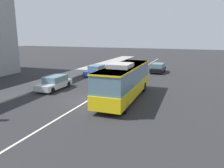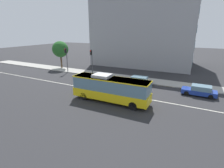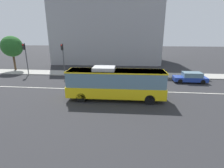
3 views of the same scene
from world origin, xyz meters
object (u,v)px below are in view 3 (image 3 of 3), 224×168
object	(u,v)px
traffic_light_near_corner	(63,54)
street_tree_kerbside_left	(12,46)
transit_bus	(115,83)
sedan_silver	(126,75)
sedan_blue	(191,77)
traffic_light_mid_block	(25,53)

from	to	relation	value
traffic_light_near_corner	street_tree_kerbside_left	distance (m)	11.00
transit_bus	street_tree_kerbside_left	distance (m)	23.69
sedan_silver	street_tree_kerbside_left	bearing A→B (deg)	-12.12
sedan_blue	sedan_silver	size ratio (longest dim) A/B	1.00
traffic_light_near_corner	sedan_blue	bearing A→B (deg)	83.31
transit_bus	sedan_silver	distance (m)	8.34
sedan_silver	traffic_light_near_corner	world-z (taller)	traffic_light_near_corner
sedan_blue	traffic_light_mid_block	world-z (taller)	traffic_light_mid_block
sedan_blue	sedan_silver	xyz separation A→B (m)	(-9.19, 0.65, 0.00)
traffic_light_mid_block	sedan_silver	bearing A→B (deg)	86.08
traffic_light_near_corner	sedan_silver	bearing A→B (deg)	81.29
street_tree_kerbside_left	transit_bus	bearing A→B (deg)	-32.08
sedan_blue	traffic_light_mid_block	distance (m)	26.08
sedan_silver	traffic_light_near_corner	distance (m)	10.71
traffic_light_mid_block	street_tree_kerbside_left	xyz separation A→B (m)	(-4.17, 2.77, 0.90)
traffic_light_near_corner	street_tree_kerbside_left	world-z (taller)	street_tree_kerbside_left
transit_bus	traffic_light_mid_block	xyz separation A→B (m)	(-15.77, 9.73, 1.75)
sedan_silver	traffic_light_mid_block	bearing A→B (deg)	-5.68
sedan_silver	traffic_light_near_corner	bearing A→B (deg)	-8.83
traffic_light_mid_block	transit_bus	bearing A→B (deg)	59.58
traffic_light_near_corner	street_tree_kerbside_left	bearing A→B (deg)	-105.10
transit_bus	sedan_blue	world-z (taller)	transit_bus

